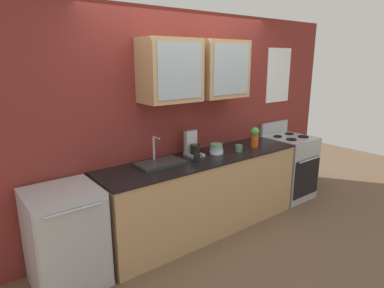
{
  "coord_description": "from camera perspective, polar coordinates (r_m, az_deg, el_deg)",
  "views": [
    {
      "loc": [
        -2.34,
        -2.78,
        2.01
      ],
      "look_at": [
        -0.18,
        0.0,
        1.09
      ],
      "focal_mm": 30.82,
      "sensor_mm": 36.0,
      "label": 1
    }
  ],
  "objects": [
    {
      "name": "coffee_maker",
      "position": [
        3.83,
        0.1,
        -0.42
      ],
      "size": [
        0.17,
        0.2,
        0.29
      ],
      "color": "#B7B7BC",
      "rests_on": "counter"
    },
    {
      "name": "cup_near_bowls",
      "position": [
        4.06,
        8.11,
        -0.71
      ],
      "size": [
        0.12,
        0.09,
        0.08
      ],
      "color": "#4C7F59",
      "rests_on": "counter"
    },
    {
      "name": "ground_plane",
      "position": [
        4.15,
        2.03,
        -14.37
      ],
      "size": [
        10.0,
        10.0,
        0.0
      ],
      "primitive_type": "plane",
      "color": "brown"
    },
    {
      "name": "cup_near_sink",
      "position": [
        3.63,
        0.89,
        -2.33
      ],
      "size": [
        0.11,
        0.07,
        0.09
      ],
      "color": "black",
      "rests_on": "counter"
    },
    {
      "name": "vase",
      "position": [
        4.27,
        10.8,
        1.23
      ],
      "size": [
        0.11,
        0.11,
        0.26
      ],
      "color": "#BF4C19",
      "rests_on": "counter"
    },
    {
      "name": "dishwasher",
      "position": [
        3.26,
        -21.01,
        -14.94
      ],
      "size": [
        0.61,
        0.64,
        0.91
      ],
      "color": "#ADAFB5",
      "rests_on": "ground_plane"
    },
    {
      "name": "bowl_stack",
      "position": [
        3.93,
        4.23,
        -0.85
      ],
      "size": [
        0.16,
        0.16,
        0.12
      ],
      "color": "white",
      "rests_on": "counter"
    },
    {
      "name": "back_wall_unit",
      "position": [
        3.94,
        -0.84,
        5.54
      ],
      "size": [
        5.09,
        0.47,
        2.54
      ],
      "color": "maroon",
      "rests_on": "ground_plane"
    },
    {
      "name": "sink_faucet",
      "position": [
        3.54,
        -5.61,
        -3.2
      ],
      "size": [
        0.51,
        0.29,
        0.29
      ],
      "color": "#2D2D30",
      "rests_on": "counter"
    },
    {
      "name": "counter",
      "position": [
        3.95,
        2.09,
        -8.59
      ],
      "size": [
        2.55,
        0.66,
        0.91
      ],
      "color": "tan",
      "rests_on": "ground_plane"
    },
    {
      "name": "stove_range",
      "position": [
        5.08,
        16.3,
        -3.75
      ],
      "size": [
        0.61,
        0.67,
        1.09
      ],
      "color": "#ADAFB5",
      "rests_on": "ground_plane"
    }
  ]
}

